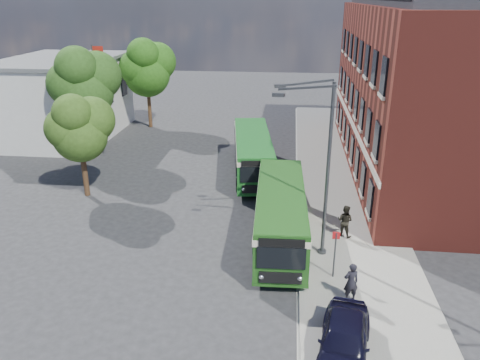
# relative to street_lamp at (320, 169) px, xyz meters

# --- Properties ---
(ground) EXTENTS (120.00, 120.00, 0.00)m
(ground) POSITION_rel_street_lamp_xyz_m (-4.84, 2.00, -4.79)
(ground) COLOR #28282A
(ground) RESTS_ON ground
(pavement) EXTENTS (6.00, 48.00, 0.15)m
(pavement) POSITION_rel_street_lamp_xyz_m (2.16, 10.00, -4.72)
(pavement) COLOR gray
(pavement) RESTS_ON ground
(kerb_line) EXTENTS (0.12, 48.00, 0.01)m
(kerb_line) POSITION_rel_street_lamp_xyz_m (-0.89, 10.00, -4.79)
(kerb_line) COLOR beige
(kerb_line) RESTS_ON ground
(brick_office) EXTENTS (12.10, 26.00, 14.20)m
(brick_office) POSITION_rel_street_lamp_xyz_m (9.16, 14.00, 2.18)
(brick_office) COLOR maroon
(brick_office) RESTS_ON ground
(white_building) EXTENTS (9.40, 13.40, 7.30)m
(white_building) POSITION_rel_street_lamp_xyz_m (-22.84, 20.00, -1.13)
(white_building) COLOR silver
(white_building) RESTS_ON ground
(flagpole) EXTENTS (0.95, 0.10, 9.00)m
(flagpole) POSITION_rel_street_lamp_xyz_m (-17.29, 15.00, 0.15)
(flagpole) COLOR #3A3C3F
(flagpole) RESTS_ON ground
(street_lamp) EXTENTS (2.96, 2.38, 9.00)m
(street_lamp) POSITION_rel_street_lamp_xyz_m (0.00, 0.00, 0.00)
(street_lamp) COLOR #3A3C3F
(street_lamp) RESTS_ON ground
(bus_stop_sign) EXTENTS (0.35, 0.08, 2.52)m
(bus_stop_sign) POSITION_rel_street_lamp_xyz_m (0.76, -2.20, -3.28)
(bus_stop_sign) COLOR #3A3C3F
(bus_stop_sign) RESTS_ON ground
(bus_front) EXTENTS (2.92, 10.32, 3.02)m
(bus_front) POSITION_rel_street_lamp_xyz_m (-1.87, 1.24, -2.96)
(bus_front) COLOR #1F5018
(bus_front) RESTS_ON ground
(bus_rear) EXTENTS (3.95, 10.94, 3.02)m
(bus_rear) POSITION_rel_street_lamp_xyz_m (-4.24, 11.51, -2.96)
(bus_rear) COLOR #1C6321
(bus_rear) RESTS_ON ground
(parked_car) EXTENTS (2.57, 4.74, 1.53)m
(parked_car) POSITION_rel_street_lamp_xyz_m (0.72, -7.57, -3.88)
(parked_car) COLOR black
(parked_car) RESTS_ON pavement
(pedestrian_a) EXTENTS (0.77, 0.62, 1.84)m
(pedestrian_a) POSITION_rel_street_lamp_xyz_m (1.34, -4.00, -3.72)
(pedestrian_a) COLOR black
(pedestrian_a) RESTS_ON pavement
(pedestrian_b) EXTENTS (1.11, 1.04, 1.83)m
(pedestrian_b) POSITION_rel_street_lamp_xyz_m (1.67, 2.00, -3.73)
(pedestrian_b) COLOR black
(pedestrian_b) RESTS_ON pavement
(tree_left) EXTENTS (4.16, 3.95, 7.02)m
(tree_left) POSITION_rel_street_lamp_xyz_m (-14.97, 6.20, -0.03)
(tree_left) COLOR #372614
(tree_left) RESTS_ON ground
(tree_mid) EXTENTS (5.41, 5.15, 9.14)m
(tree_mid) POSITION_rel_street_lamp_xyz_m (-17.80, 13.77, 1.41)
(tree_mid) COLOR #372614
(tree_mid) RESTS_ON ground
(tree_right) EXTENTS (5.28, 5.02, 8.92)m
(tree_right) POSITION_rel_street_lamp_xyz_m (-15.74, 23.88, 1.26)
(tree_right) COLOR #372614
(tree_right) RESTS_ON ground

